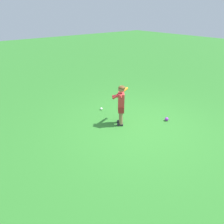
# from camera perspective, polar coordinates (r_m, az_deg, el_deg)

# --- Properties ---
(ground_plane) EXTENTS (40.00, 40.00, 0.00)m
(ground_plane) POSITION_cam_1_polar(r_m,az_deg,el_deg) (5.51, 7.98, -4.25)
(ground_plane) COLOR #2D7528
(child_batter) EXTENTS (0.39, 0.62, 1.08)m
(child_batter) POSITION_cam_1_polar(r_m,az_deg,el_deg) (5.36, 2.46, 2.88)
(child_batter) COLOR #232328
(child_batter) RESTS_ON ground
(play_ball_far_left) EXTENTS (0.08, 0.08, 0.08)m
(play_ball_far_left) POSITION_cam_1_polar(r_m,az_deg,el_deg) (6.40, -2.92, 0.89)
(play_ball_far_left) COLOR white
(play_ball_far_left) RESTS_ON ground
(play_ball_by_bucket) EXTENTS (0.10, 0.10, 0.10)m
(play_ball_by_bucket) POSITION_cam_1_polar(r_m,az_deg,el_deg) (5.96, 14.68, -1.87)
(play_ball_by_bucket) COLOR purple
(play_ball_by_bucket) RESTS_ON ground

